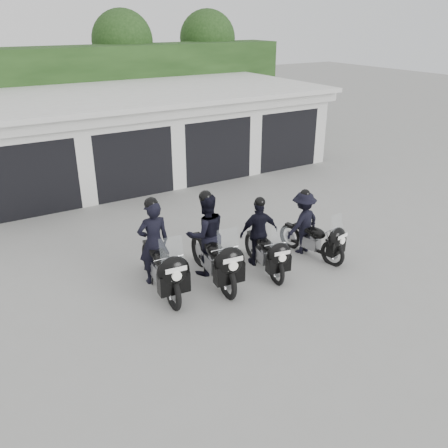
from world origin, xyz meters
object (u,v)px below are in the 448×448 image
police_bike_b (210,242)px  police_bike_a (159,255)px  police_bike_c (262,238)px  police_bike_d (308,227)px

police_bike_b → police_bike_a: bearing=-179.2°
police_bike_a → police_bike_c: (2.43, -0.33, -0.08)m
police_bike_a → police_bike_d: bearing=-0.4°
police_bike_a → police_bike_b: 1.18m
police_bike_a → police_bike_d: size_ratio=1.22×
police_bike_c → police_bike_a: bearing=-178.1°
police_bike_b → police_bike_d: size_ratio=1.22×
police_bike_a → police_bike_d: police_bike_a is taller
police_bike_b → police_bike_c: size_ratio=1.19×
police_bike_c → police_bike_d: bearing=8.4°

